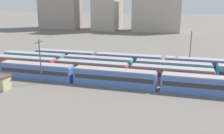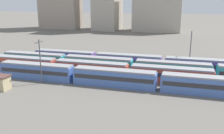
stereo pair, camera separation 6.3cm
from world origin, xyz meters
name	(u,v)px [view 1 (the left image)]	position (x,y,z in m)	size (l,w,h in m)	color
ground_plane	(60,71)	(0.00, 7.80, 0.00)	(600.00, 600.00, 0.00)	#666059
train_track_0	(208,85)	(35.95, 0.00, 1.90)	(93.60, 3.06, 3.75)	#4C70BC
train_track_1	(91,69)	(9.81, 5.20, 1.90)	(55.80, 3.06, 3.75)	#BC4C38
train_track_2	(173,69)	(28.74, 10.40, 1.90)	(93.60, 3.06, 3.75)	teal
train_track_3	(163,63)	(26.14, 15.60, 1.90)	(74.70, 3.06, 3.75)	#6B429E
catenary_pole_0	(40,59)	(1.01, -2.72, 5.49)	(0.24, 3.20, 9.89)	#4C4C51
catenary_pole_1	(190,48)	(32.73, 18.79, 5.66)	(0.24, 3.20, 10.22)	#4C4C51
signal_hut	(1,82)	(-4.99, -8.58, 1.55)	(3.60, 3.00, 3.04)	#C6B284
distant_building_2	(158,2)	(15.19, 102.18, 16.98)	(27.47, 16.34, 33.95)	#B2A899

